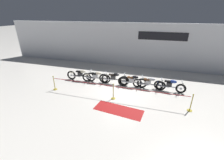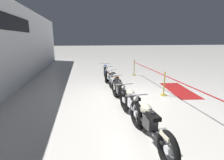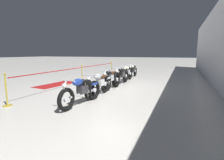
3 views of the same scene
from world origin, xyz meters
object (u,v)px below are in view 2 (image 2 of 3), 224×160
object	(u,v)px
motorcycle_blue_5	(106,72)
stanchion_mid_left	(164,87)
motorcycle_black_2	(119,91)
stanchion_far_left	(181,87)
motorcycle_cream_1	(132,104)
motorcycle_silver_4	(110,77)
stanchion_mid_right	(134,70)
floor_banner	(179,90)
motorcycle_cream_0	(149,124)
motorcycle_black_3	(115,82)

from	to	relation	value
motorcycle_blue_5	stanchion_mid_left	bearing A→B (deg)	-148.86
motorcycle_black_2	stanchion_mid_left	distance (m)	2.16
stanchion_mid_left	stanchion_far_left	bearing A→B (deg)	-180.00
motorcycle_cream_1	stanchion_far_left	distance (m)	2.12
motorcycle_blue_5	motorcycle_silver_4	bearing A→B (deg)	-178.65
stanchion_mid_right	floor_banner	xyz separation A→B (m)	(-3.83, -1.09, -0.35)
motorcycle_cream_1	stanchion_mid_left	xyz separation A→B (m)	(1.96, -1.99, -0.11)
motorcycle_black_2	floor_banner	world-z (taller)	motorcycle_black_2
motorcycle_cream_1	motorcycle_blue_5	size ratio (longest dim) A/B	1.07
motorcycle_cream_0	stanchion_mid_right	size ratio (longest dim) A/B	2.29
motorcycle_black_2	stanchion_far_left	xyz separation A→B (m)	(-0.72, -2.09, 0.25)
motorcycle_silver_4	floor_banner	size ratio (longest dim) A/B	0.85
motorcycle_black_3	stanchion_mid_right	bearing A→B (deg)	-29.33
motorcycle_silver_4	stanchion_far_left	world-z (taller)	stanchion_far_left
motorcycle_cream_1	floor_banner	distance (m)	4.05
motorcycle_cream_0	stanchion_far_left	xyz separation A→B (m)	(1.98, -1.97, 0.25)
motorcycle_cream_0	floor_banner	bearing A→B (deg)	-38.19
motorcycle_blue_5	stanchion_mid_left	distance (m)	4.03
motorcycle_cream_1	motorcycle_cream_0	bearing A→B (deg)	-179.04
stanchion_far_left	stanchion_mid_right	distance (m)	5.74
motorcycle_black_2	motorcycle_blue_5	world-z (taller)	motorcycle_black_2
motorcycle_cream_0	motorcycle_black_3	xyz separation A→B (m)	(4.13, 0.04, -0.00)
motorcycle_black_3	floor_banner	size ratio (longest dim) A/B	0.78
motorcycle_silver_4	stanchion_mid_left	xyz separation A→B (m)	(-2.05, -2.05, -0.09)
motorcycle_cream_0	motorcycle_blue_5	bearing A→B (deg)	0.97
motorcycle_blue_5	stanchion_mid_right	bearing A→B (deg)	-64.25
motorcycle_black_2	motorcycle_blue_5	bearing A→B (deg)	-0.05
motorcycle_black_2	motorcycle_cream_1	bearing A→B (deg)	-176.11
motorcycle_cream_1	stanchion_mid_left	size ratio (longest dim) A/B	2.15
motorcycle_cream_1	motorcycle_silver_4	distance (m)	4.01
motorcycle_black_2	stanchion_mid_left	world-z (taller)	stanchion_mid_left
motorcycle_silver_4	motorcycle_blue_5	distance (m)	1.39
motorcycle_blue_5	stanchion_mid_right	size ratio (longest dim) A/B	2.02
motorcycle_black_3	stanchion_mid_left	xyz separation A→B (m)	(-0.87, -2.01, -0.11)
motorcycle_cream_1	floor_banner	xyz separation A→B (m)	(2.59, -3.08, -0.46)
stanchion_mid_left	stanchion_mid_right	xyz separation A→B (m)	(4.45, 0.00, 0.00)
motorcycle_silver_4	stanchion_mid_right	xyz separation A→B (m)	(2.40, -2.05, -0.09)
motorcycle_cream_1	stanchion_mid_right	size ratio (longest dim) A/B	2.15
motorcycle_black_2	motorcycle_black_3	size ratio (longest dim) A/B	1.10
motorcycle_cream_0	stanchion_mid_right	distance (m)	7.96
stanchion_far_left	motorcycle_cream_1	bearing A→B (deg)	108.85
motorcycle_cream_1	motorcycle_black_3	size ratio (longest dim) A/B	1.06
motorcycle_cream_0	stanchion_mid_left	world-z (taller)	stanchion_mid_left
stanchion_mid_left	stanchion_mid_right	bearing A→B (deg)	0.00
motorcycle_cream_0	motorcycle_black_2	distance (m)	2.71
motorcycle_cream_1	motorcycle_black_2	xyz separation A→B (m)	(1.40, 0.10, -0.00)
motorcycle_cream_0	stanchion_far_left	bearing A→B (deg)	-44.81
motorcycle_cream_0	stanchion_mid_right	bearing A→B (deg)	-14.32
motorcycle_silver_4	motorcycle_blue_5	bearing A→B (deg)	1.35
motorcycle_black_3	stanchion_mid_right	distance (m)	4.11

